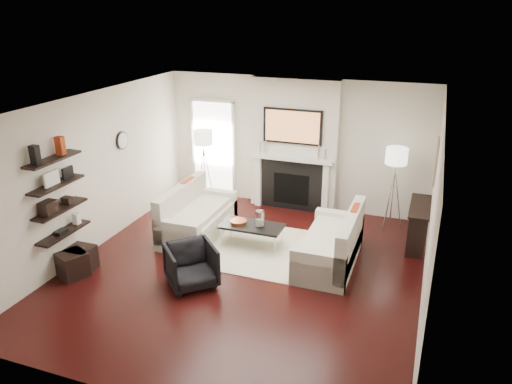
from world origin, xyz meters
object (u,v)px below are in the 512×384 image
(loveseat_left_base, at_px, (198,224))
(armchair, at_px, (191,264))
(loveseat_right_base, at_px, (329,252))
(ottoman_near, at_px, (81,259))
(lamp_left_shade, at_px, (203,137))
(coffee_table, at_px, (252,226))
(lamp_right_shade, at_px, (397,156))

(loveseat_left_base, distance_m, armchair, 1.79)
(loveseat_right_base, relative_size, ottoman_near, 4.50)
(armchair, bearing_deg, lamp_left_shade, 68.28)
(loveseat_left_base, relative_size, armchair, 2.49)
(loveseat_right_base, bearing_deg, armchair, -142.96)
(coffee_table, bearing_deg, loveseat_right_base, -5.25)
(armchair, bearing_deg, ottoman_near, 142.81)
(lamp_right_shade, height_order, ottoman_near, lamp_right_shade)
(lamp_right_shade, bearing_deg, lamp_left_shade, 179.93)
(lamp_right_shade, distance_m, ottoman_near, 5.76)
(coffee_table, bearing_deg, ottoman_near, -143.14)
(coffee_table, height_order, armchair, armchair)
(coffee_table, height_order, lamp_right_shade, lamp_right_shade)
(loveseat_left_base, xyz_separation_m, lamp_right_shade, (3.33, 1.49, 1.24))
(loveseat_right_base, xyz_separation_m, armchair, (-1.83, -1.38, 0.15))
(coffee_table, distance_m, ottoman_near, 2.88)
(lamp_left_shade, distance_m, ottoman_near, 3.63)
(loveseat_right_base, xyz_separation_m, lamp_right_shade, (0.81, 1.75, 1.24))
(armchair, height_order, lamp_left_shade, lamp_left_shade)
(ottoman_near, bearing_deg, lamp_left_shade, 79.52)
(coffee_table, xyz_separation_m, armchair, (-0.42, -1.51, -0.04))
(armchair, bearing_deg, loveseat_left_base, 69.28)
(loveseat_right_base, xyz_separation_m, lamp_left_shade, (-3.09, 1.76, 1.24))
(coffee_table, distance_m, lamp_left_shade, 2.56)
(armchair, xyz_separation_m, lamp_left_shade, (-1.26, 3.14, 1.09))
(loveseat_right_base, bearing_deg, lamp_right_shade, 65.23)
(coffee_table, bearing_deg, lamp_right_shade, 36.15)
(coffee_table, relative_size, lamp_right_shade, 2.75)
(loveseat_right_base, distance_m, coffee_table, 1.43)
(loveseat_right_base, relative_size, lamp_right_shade, 4.50)
(lamp_right_shade, relative_size, ottoman_near, 1.00)
(loveseat_left_base, height_order, armchair, armchair)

